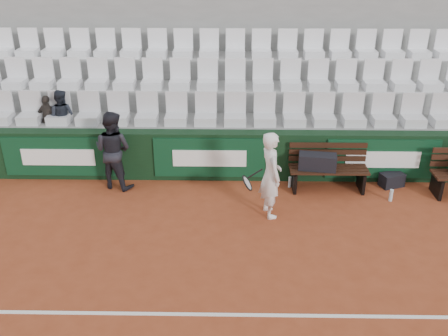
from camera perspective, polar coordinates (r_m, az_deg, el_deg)
ground at (r=6.92m, az=-1.30°, el=-16.42°), size 80.00×80.00×0.00m
court_baseline at (r=6.91m, az=-1.30°, el=-16.40°), size 18.00×0.06×0.01m
back_barrier at (r=9.99m, az=-0.08°, el=1.46°), size 18.00×0.34×1.00m
grandstand_tier_front at (r=10.58m, az=-0.39°, el=2.89°), size 18.00×0.95×1.00m
grandstand_tier_mid at (r=11.37m, az=-0.28°, el=5.82°), size 18.00×0.95×1.45m
grandstand_tier_back at (r=12.20m, az=-0.19°, el=8.37°), size 18.00×0.95×1.90m
grandstand_rear_wall at (r=12.49m, az=-0.13°, el=14.72°), size 18.00×0.30×4.40m
seat_row_front at (r=10.12m, az=-0.43°, el=6.74°), size 11.90×0.44×0.63m
seat_row_mid at (r=10.89m, az=-0.31°, el=10.64°), size 11.90×0.44×0.63m
seat_row_back at (r=11.70m, az=-0.21°, el=14.01°), size 11.90×0.44×0.63m
bench_left at (r=9.88m, az=11.76°, el=-1.21°), size 1.50×0.56×0.45m
sports_bag_left at (r=9.66m, az=10.62°, el=0.71°), size 0.74×0.40×0.30m
sports_bag_ground at (r=10.37m, az=18.62°, el=-1.29°), size 0.51×0.41×0.27m
water_bottle_near at (r=9.88m, az=7.53°, el=-1.60°), size 0.06×0.06×0.22m
water_bottle_far at (r=9.83m, az=18.55°, el=-2.97°), size 0.07×0.07×0.23m
tennis_player at (r=8.63m, az=5.33°, el=-0.78°), size 0.75×0.65×1.57m
ball_kid at (r=9.79m, az=-12.56°, el=2.02°), size 0.91×0.81×1.55m
spectator_b at (r=10.78m, az=-19.72°, el=7.50°), size 0.64×0.44×1.01m
spectator_c at (r=10.67m, az=-18.38°, el=7.87°), size 0.59×0.48×1.13m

